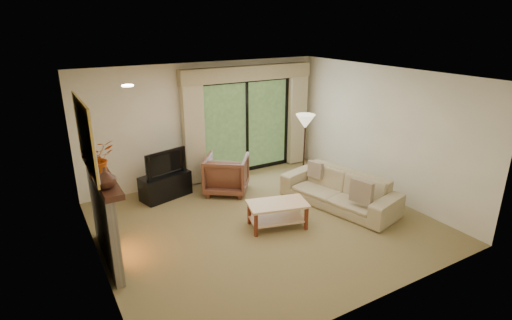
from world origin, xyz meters
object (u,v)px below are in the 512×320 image
media_console (166,186)px  sofa (339,190)px  coffee_table (277,215)px  armchair (227,174)px

media_console → sofa: sofa is taller
media_console → coffee_table: 2.53m
sofa → coffee_table: 1.49m
sofa → coffee_table: size_ratio=2.24×
armchair → sofa: armchair is taller
media_console → coffee_table: (1.29, -2.18, -0.02)m
media_console → armchair: bearing=-33.1°
media_console → coffee_table: size_ratio=0.98×
media_console → armchair: 1.26m
sofa → coffee_table: (-1.49, -0.10, -0.10)m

